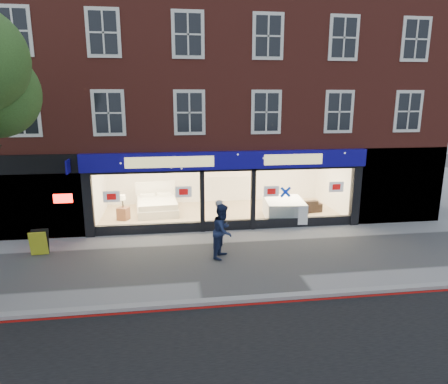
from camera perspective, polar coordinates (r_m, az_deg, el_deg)
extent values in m
plane|color=gray|center=(13.84, 2.46, -9.46)|extent=(120.00, 120.00, 0.00)
cube|color=#8C0A07|center=(11.11, 5.46, -15.58)|extent=(60.00, 0.10, 0.01)
cube|color=gray|center=(11.25, 5.22, -14.85)|extent=(60.00, 0.25, 0.12)
cube|color=tan|center=(18.71, -0.45, -3.12)|extent=(11.00, 4.50, 0.10)
cube|color=maroon|center=(19.71, -1.19, 17.12)|extent=(19.00, 8.00, 6.70)
cube|color=#0E0880|center=(15.78, 0.67, 4.57)|extent=(11.40, 0.28, 0.70)
cube|color=black|center=(16.62, 0.54, -4.74)|extent=(11.00, 0.18, 0.40)
cube|color=black|center=(16.41, -18.80, -1.70)|extent=(0.35, 0.30, 2.60)
cube|color=black|center=(17.92, 18.23, -0.42)|extent=(0.35, 0.30, 2.60)
cube|color=white|center=(16.04, -10.97, -1.00)|extent=(4.20, 0.02, 2.10)
cube|color=white|center=(16.97, 11.50, -0.24)|extent=(4.20, 0.02, 2.10)
cube|color=white|center=(16.51, 0.46, -1.42)|extent=(1.80, 0.02, 2.10)
cube|color=silver|center=(20.58, -1.28, 1.99)|extent=(11.00, 0.20, 2.60)
cube|color=#FFEAC6|center=(18.15, -0.47, 4.62)|extent=(11.00, 4.50, 0.12)
cube|color=black|center=(17.09, -25.67, -0.53)|extent=(3.80, 0.60, 3.30)
cube|color=#FF140C|center=(16.44, -22.02, -0.86)|extent=(0.70, 0.04, 0.35)
cube|color=black|center=(18.93, 23.55, 0.93)|extent=(4.00, 0.40, 3.30)
cube|color=white|center=(18.82, -9.52, -2.47)|extent=(1.98, 2.27, 0.37)
cube|color=white|center=(18.73, -9.55, -1.52)|extent=(1.90, 2.18, 0.27)
cube|color=white|center=(19.79, -9.76, -0.33)|extent=(1.91, 0.27, 1.28)
cube|color=white|center=(19.42, -10.88, -0.45)|extent=(0.71, 0.40, 0.13)
cube|color=white|center=(19.45, -8.54, -0.33)|extent=(0.71, 0.40, 0.13)
cube|color=brown|center=(18.15, -14.18, -3.00)|extent=(0.58, 0.58, 0.55)
cube|color=white|center=(18.10, 8.52, -3.22)|extent=(1.88, 2.27, 0.28)
cube|color=white|center=(18.03, 8.55, -2.38)|extent=(1.88, 2.27, 0.28)
cube|color=white|center=(17.96, 8.58, -1.53)|extent=(1.88, 2.27, 0.28)
imported|color=black|center=(19.11, 10.76, -1.95)|extent=(2.07, 1.03, 0.58)
cube|color=gold|center=(15.38, -24.89, -6.57)|extent=(0.61, 0.42, 0.90)
imported|color=#A2A3A9|center=(14.99, -0.55, -4.22)|extent=(0.41, 0.62, 1.67)
imported|color=#182244|center=(13.64, -0.16, -5.58)|extent=(1.05, 1.14, 1.88)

